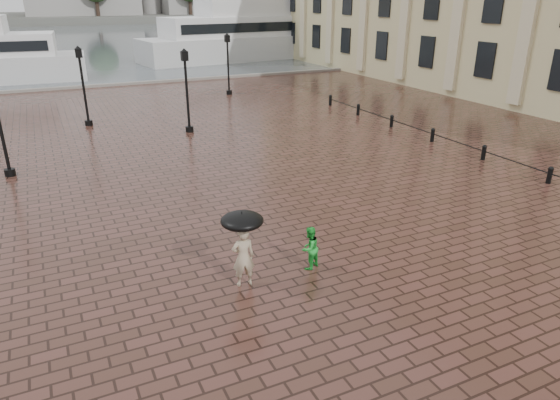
# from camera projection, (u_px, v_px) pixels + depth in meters

# --- Properties ---
(ground) EXTENTS (300.00, 300.00, 0.00)m
(ground) POSITION_uv_depth(u_px,v_px,m) (220.00, 246.00, 15.36)
(ground) COLOR #3B231B
(ground) RESTS_ON ground
(harbour_water) EXTENTS (240.00, 240.00, 0.00)m
(harbour_water) POSITION_uv_depth(u_px,v_px,m) (58.00, 37.00, 92.29)
(harbour_water) COLOR #434B51
(harbour_water) RESTS_ON ground
(quay_edge) EXTENTS (80.00, 0.60, 0.30)m
(quay_edge) POSITION_uv_depth(u_px,v_px,m) (96.00, 87.00, 42.12)
(quay_edge) COLOR slate
(quay_edge) RESTS_ON ground
(far_shore) EXTENTS (300.00, 60.00, 2.00)m
(far_shore) POSITION_uv_depth(u_px,v_px,m) (45.00, 18.00, 148.78)
(far_shore) COLOR #4C4C47
(far_shore) RESTS_ON ground
(bollard_row) EXTENTS (0.22, 21.22, 0.73)m
(bollard_row) POSITION_uv_depth(u_px,v_px,m) (433.00, 134.00, 26.18)
(bollard_row) COLOR black
(bollard_row) RESTS_ON ground
(street_lamps) EXTENTS (21.44, 14.44, 4.40)m
(street_lamps) POSITION_uv_depth(u_px,v_px,m) (91.00, 86.00, 28.56)
(street_lamps) COLOR black
(street_lamps) RESTS_ON ground
(adult_pedestrian) EXTENTS (0.65, 0.47, 1.66)m
(adult_pedestrian) POSITION_uv_depth(u_px,v_px,m) (243.00, 257.00, 12.98)
(adult_pedestrian) COLOR tan
(adult_pedestrian) RESTS_ON ground
(child_pedestrian) EXTENTS (0.75, 0.69, 1.26)m
(child_pedestrian) POSITION_uv_depth(u_px,v_px,m) (310.00, 248.00, 13.88)
(child_pedestrian) COLOR green
(child_pedestrian) RESTS_ON ground
(ferry_far) EXTENTS (28.53, 10.08, 9.16)m
(ferry_far) POSITION_uv_depth(u_px,v_px,m) (255.00, 35.00, 60.35)
(ferry_far) COLOR #BBBBBB
(ferry_far) RESTS_ON ground
(umbrella) EXTENTS (1.10, 1.10, 1.13)m
(umbrella) POSITION_uv_depth(u_px,v_px,m) (242.00, 221.00, 12.59)
(umbrella) COLOR black
(umbrella) RESTS_ON ground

